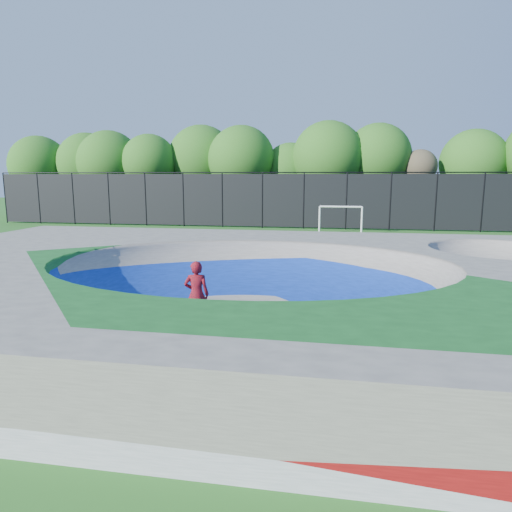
{
  "coord_description": "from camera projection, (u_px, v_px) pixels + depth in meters",
  "views": [
    {
      "loc": [
        2.29,
        -11.91,
        3.77
      ],
      "look_at": [
        -0.32,
        3.0,
        1.1
      ],
      "focal_mm": 32.0,
      "sensor_mm": 36.0,
      "label": 1
    }
  ],
  "objects": [
    {
      "name": "ground",
      "position": [
        249.0,
        314.0,
        12.6
      ],
      "size": [
        120.0,
        120.0,
        0.0
      ],
      "primitive_type": "plane",
      "color": "#205D1A",
      "rests_on": "ground"
    },
    {
      "name": "skate_deck",
      "position": [
        249.0,
        288.0,
        12.47
      ],
      "size": [
        22.0,
        14.0,
        1.5
      ],
      "primitive_type": "cube",
      "color": "gray",
      "rests_on": "ground"
    },
    {
      "name": "skater",
      "position": [
        197.0,
        294.0,
        11.36
      ],
      "size": [
        0.68,
        0.51,
        1.7
      ],
      "primitive_type": "imported",
      "rotation": [
        0.0,
        0.0,
        3.31
      ],
      "color": "red",
      "rests_on": "ground"
    },
    {
      "name": "skateboard",
      "position": [
        197.0,
        326.0,
        11.51
      ],
      "size": [
        0.81,
        0.36,
        0.05
      ],
      "primitive_type": "cube",
      "rotation": [
        0.0,
        0.0,
        0.18
      ],
      "color": "black",
      "rests_on": "ground"
    },
    {
      "name": "soccer_goal",
      "position": [
        341.0,
        215.0,
        29.49
      ],
      "size": [
        2.82,
        0.12,
        1.86
      ],
      "color": "white",
      "rests_on": "ground"
    },
    {
      "name": "fence",
      "position": [
        304.0,
        199.0,
        32.61
      ],
      "size": [
        48.09,
        0.09,
        4.04
      ],
      "color": "black",
      "rests_on": "ground"
    },
    {
      "name": "treeline",
      "position": [
        300.0,
        161.0,
        37.14
      ],
      "size": [
        53.31,
        7.79,
        8.2
      ],
      "color": "#493524",
      "rests_on": "ground"
    }
  ]
}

